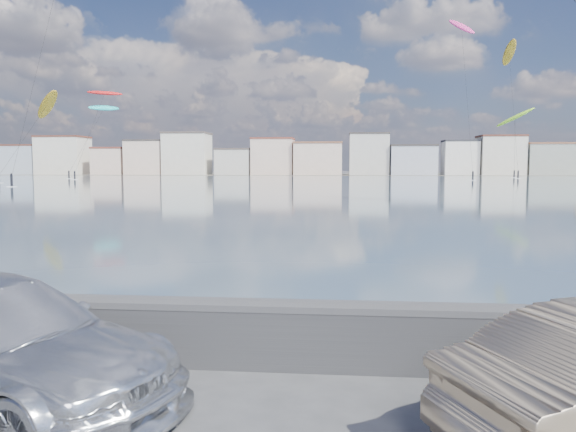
# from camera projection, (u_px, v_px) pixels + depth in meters

# --- Properties ---
(bay_water) EXTENTS (500.00, 177.00, 0.00)m
(bay_water) POSITION_uv_depth(u_px,v_px,m) (330.00, 184.00, 96.60)
(bay_water) COLOR #385363
(bay_water) RESTS_ON ground
(far_shore_strip) EXTENTS (500.00, 60.00, 0.00)m
(far_shore_strip) POSITION_uv_depth(u_px,v_px,m) (336.00, 174.00, 204.18)
(far_shore_strip) COLOR #4C473D
(far_shore_strip) RESTS_ON ground
(seawall) EXTENTS (400.00, 0.36, 1.08)m
(seawall) POSITION_uv_depth(u_px,v_px,m) (214.00, 329.00, 8.50)
(seawall) COLOR #28282B
(seawall) RESTS_ON ground
(far_buildings) EXTENTS (240.79, 13.26, 14.60)m
(far_buildings) POSITION_uv_depth(u_px,v_px,m) (340.00, 157.00, 189.64)
(far_buildings) COLOR #9EA8B7
(far_buildings) RESTS_ON ground
(kitesurfer_0) EXTENTS (6.41, 12.03, 36.71)m
(kitesurfer_0) POSITION_uv_depth(u_px,v_px,m) (462.00, 29.00, 124.44)
(kitesurfer_0) COLOR #E5338C
(kitesurfer_0) RESTS_ON ground
(kitesurfer_1) EXTENTS (10.43, 12.61, 19.30)m
(kitesurfer_1) POSITION_uv_depth(u_px,v_px,m) (515.00, 118.00, 152.96)
(kitesurfer_1) COLOR #8CD826
(kitesurfer_1) RESTS_ON ground
(kitesurfer_7) EXTENTS (3.38, 10.97, 34.21)m
(kitesurfer_7) POSITION_uv_depth(u_px,v_px,m) (509.00, 54.00, 139.57)
(kitesurfer_7) COLOR #BF8C19
(kitesurfer_7) RESTS_ON ground
(kitesurfer_9) EXTENTS (8.17, 14.92, 17.82)m
(kitesurfer_9) POSITION_uv_depth(u_px,v_px,m) (47.00, 106.00, 108.84)
(kitesurfer_9) COLOR #BF8C19
(kitesurfer_9) RESTS_ON ground
(kitesurfer_10) EXTENTS (8.77, 11.01, 21.16)m
(kitesurfer_10) POSITION_uv_depth(u_px,v_px,m) (104.00, 94.00, 131.91)
(kitesurfer_10) COLOR red
(kitesurfer_10) RESTS_ON ground
(kitesurfer_11) EXTENTS (7.99, 17.69, 19.27)m
(kitesurfer_11) POSITION_uv_depth(u_px,v_px,m) (104.00, 109.00, 143.53)
(kitesurfer_11) COLOR #19BFBF
(kitesurfer_11) RESTS_ON ground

